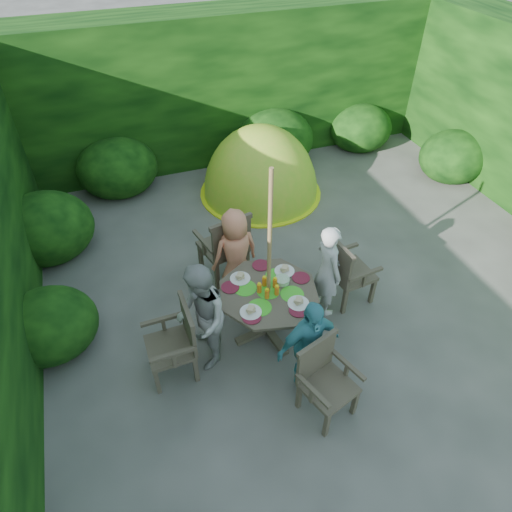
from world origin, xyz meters
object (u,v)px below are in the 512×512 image
object	(u,v)px
garden_chair_back	(226,245)
child_left	(201,318)
patio_table	(268,298)
parasol_pole	(269,261)
dome_tent	(261,193)
garden_chair_right	(346,270)
garden_chair_front	(324,378)
child_back	(236,253)
child_right	(328,270)
garden_chair_left	(176,341)
child_front	(309,346)

from	to	relation	value
garden_chair_back	child_left	size ratio (longest dim) A/B	0.74
patio_table	parasol_pole	bearing A→B (deg)	-158.33
dome_tent	patio_table	bearing A→B (deg)	-115.93
garden_chair_right	garden_chair_front	bearing A→B (deg)	137.82
parasol_pole	child_back	distance (m)	0.94
patio_table	child_right	bearing A→B (deg)	8.80
child_back	garden_chair_back	bearing A→B (deg)	-89.67
garden_chair_front	dome_tent	xyz separation A→B (m)	(0.81, 3.93, -0.45)
garden_chair_left	child_right	distance (m)	1.91
garden_chair_left	garden_chair_front	world-z (taller)	garden_chair_left
child_right	child_front	xyz separation A→B (m)	(-0.67, -0.91, -0.03)
child_back	child_right	bearing A→B (deg)	136.46
patio_table	child_left	distance (m)	0.81
garden_chair_right	parasol_pole	bearing A→B (deg)	93.08
garden_chair_back	child_back	distance (m)	0.31
garden_chair_front	patio_table	bearing A→B (deg)	80.10
garden_chair_back	child_left	distance (m)	1.37
garden_chair_right	garden_chair_front	size ratio (longest dim) A/B	1.07
parasol_pole	dome_tent	world-z (taller)	parasol_pole
child_front	dome_tent	world-z (taller)	child_front
dome_tent	parasol_pole	bearing A→B (deg)	-115.99
patio_table	garden_chair_front	distance (m)	1.11
garden_chair_back	dome_tent	bearing A→B (deg)	-135.50
child_right	garden_chair_back	bearing A→B (deg)	41.80
parasol_pole	garden_chair_front	world-z (taller)	parasol_pole
garden_chair_front	child_back	size ratio (longest dim) A/B	0.69
patio_table	garden_chair_left	distance (m)	1.11
parasol_pole	child_right	xyz separation A→B (m)	(0.79, 0.12, -0.48)
garden_chair_left	child_left	distance (m)	0.35
patio_table	child_left	size ratio (longest dim) A/B	0.99
patio_table	garden_chair_back	bearing A→B (deg)	98.77
patio_table	dome_tent	xyz separation A→B (m)	(0.97, 2.84, -0.56)
dome_tent	child_left	bearing A→B (deg)	-127.84
patio_table	dome_tent	size ratio (longest dim) A/B	0.56
patio_table	garden_chair_back	world-z (taller)	garden_chair_back
garden_chair_right	garden_chair_front	xyz separation A→B (m)	(-0.93, -1.27, -0.03)
child_right	child_left	distance (m)	1.60
garden_chair_left	parasol_pole	bearing A→B (deg)	98.30
garden_chair_back	child_right	bearing A→B (deg)	122.15
patio_table	child_right	distance (m)	0.80
garden_chair_right	garden_chair_left	world-z (taller)	garden_chair_right
garden_chair_right	garden_chair_left	bearing A→B (deg)	93.25
garden_chair_left	child_right	xyz separation A→B (m)	(1.88, 0.30, 0.15)
child_front	dome_tent	xyz separation A→B (m)	(0.85, 3.63, -0.60)
dome_tent	garden_chair_left	bearing A→B (deg)	-131.39
patio_table	child_back	xyz separation A→B (m)	(-0.13, 0.79, 0.05)
patio_table	garden_chair_front	world-z (taller)	garden_chair_front
patio_table	child_left	world-z (taller)	child_left
garden_chair_left	dome_tent	bearing A→B (deg)	144.62
garden_chair_front	child_right	xyz separation A→B (m)	(0.63, 1.22, 0.17)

